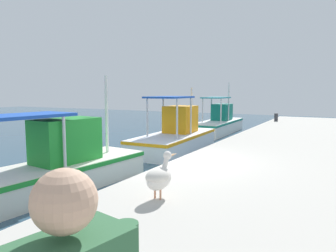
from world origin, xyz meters
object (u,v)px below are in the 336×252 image
at_px(fishing_boat_second, 46,170).
at_px(fishing_boat_third, 175,136).
at_px(fishing_boat_fourth, 219,123).
at_px(pelican, 159,177).
at_px(mooring_bollard_second, 276,117).

relative_size(fishing_boat_second, fishing_boat_third, 1.15).
relative_size(fishing_boat_third, fishing_boat_fourth, 0.93).
bearing_deg(fishing_boat_third, pelican, -154.46).
relative_size(pelican, mooring_bollard_second, 1.87).
height_order(fishing_boat_third, mooring_bollard_second, fishing_boat_third).
distance_m(fishing_boat_fourth, mooring_bollard_second, 3.76).
distance_m(fishing_boat_third, pelican, 8.93).
relative_size(fishing_boat_fourth, pelican, 6.45).
relative_size(fishing_boat_third, pelican, 6.02).
xyz_separation_m(fishing_boat_second, fishing_boat_third, (7.18, -0.15, 0.03)).
relative_size(fishing_boat_second, pelican, 6.90).
height_order(fishing_boat_third, fishing_boat_fourth, fishing_boat_fourth).
distance_m(fishing_boat_second, fishing_boat_third, 7.19).
bearing_deg(pelican, fishing_boat_third, 25.54).
height_order(pelican, mooring_bollard_second, pelican).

